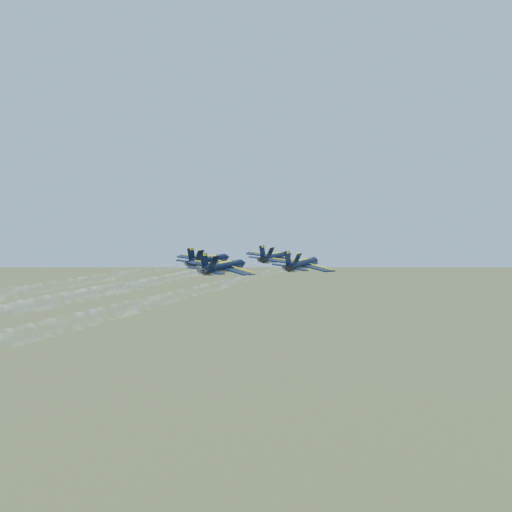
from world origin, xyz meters
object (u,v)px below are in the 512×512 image
at_px(jet_lead, 277,257).
at_px(jet_slot, 224,267).
at_px(jet_left, 210,260).
at_px(jet_right, 303,264).

bearing_deg(jet_lead, jet_slot, -90.72).
relative_size(jet_left, jet_right, 1.00).
distance_m(jet_lead, jet_slot, 24.14).
xyz_separation_m(jet_left, jet_right, (20.68, 0.47, 0.00)).
bearing_deg(jet_left, jet_right, 1.12).
relative_size(jet_lead, jet_left, 1.00).
bearing_deg(jet_slot, jet_left, 130.79).
xyz_separation_m(jet_left, jet_slot, (9.41, -10.83, 0.00)).
distance_m(jet_left, jet_right, 20.69).
relative_size(jet_lead, jet_right, 1.00).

